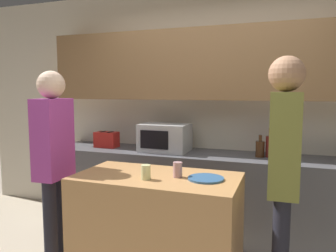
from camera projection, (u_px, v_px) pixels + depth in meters
back_wall at (215, 92)px, 3.61m from camera, size 6.40×0.40×2.70m
back_counter at (208, 195)px, 3.48m from camera, size 3.60×0.62×0.89m
kitchen_island at (157, 234)px, 2.51m from camera, size 1.23×0.65×0.91m
microwave at (165, 138)px, 3.57m from camera, size 0.52×0.39×0.30m
toaster at (107, 140)px, 3.82m from camera, size 0.26×0.16×0.18m
bottle_0 at (260, 149)px, 3.26m from camera, size 0.09×0.09×0.22m
bottle_1 at (270, 146)px, 3.25m from camera, size 0.08×0.08×0.29m
bottle_2 at (279, 147)px, 3.16m from camera, size 0.08×0.08×0.29m
plate_on_island at (206, 178)px, 2.35m from camera, size 0.26×0.26×0.01m
cup_0 at (178, 170)px, 2.41m from camera, size 0.07×0.07×0.11m
cup_1 at (146, 172)px, 2.35m from camera, size 0.07×0.07×0.11m
person_left at (54, 155)px, 2.70m from camera, size 0.22×0.35×1.71m
person_center at (283, 164)px, 2.17m from camera, size 0.23×0.35×1.77m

